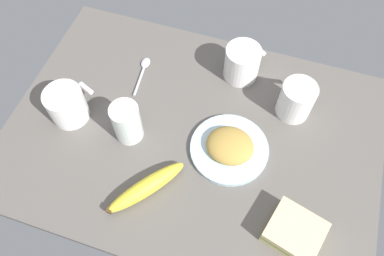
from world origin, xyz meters
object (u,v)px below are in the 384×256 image
Objects in this scene: coffee_mug_spare at (242,63)px; sandwich_main at (295,232)px; coffee_mug_black at (296,100)px; spoon at (143,70)px; glass_of_milk at (127,124)px; banana at (146,187)px; coffee_mug_milky at (67,105)px; plate_of_food at (230,147)px.

coffee_mug_spare is 0.87× the size of sandwich_main.
coffee_mug_black reaches higher than spoon.
glass_of_milk reaches higher than banana.
glass_of_milk is at bearing -128.76° from coffee_mug_spare.
coffee_mug_milky is 59.59cm from sandwich_main.
coffee_mug_black is at bearing 100.87° from sandwich_main.
coffee_mug_black is 1.00× the size of glass_of_milk.
coffee_mug_spare is 0.64× the size of banana.
plate_of_food is at bearing 46.30° from banana.
glass_of_milk is 0.83× the size of spoon.
banana is (-32.80, -0.29, -0.26)cm from sandwich_main.
spoon is at bearing 102.46° from glass_of_milk.
banana is at bearing -130.76° from coffee_mug_black.
plate_of_food is 1.74× the size of coffee_mug_black.
plate_of_food is 1.74× the size of glass_of_milk.
banana is (25.43, -12.70, -2.61)cm from coffee_mug_milky.
coffee_mug_spare reaches higher than spoon.
coffee_mug_milky is 22.42cm from spoon.
banana is (-26.87, -31.18, -3.03)cm from coffee_mug_black.
banana is 1.38× the size of spoon.
coffee_mug_spare is (-3.22, 22.90, 3.25)cm from plate_of_food.
plate_of_food is 1.42× the size of sandwich_main.
glass_of_milk is (16.04, -0.42, 0.13)cm from coffee_mug_milky.
plate_of_food is 23.57cm from sandwich_main.
sandwich_main reaches higher than spoon.
coffee_mug_black is 0.94× the size of coffee_mug_spare.
coffee_mug_spare is at bearing 98.01° from plate_of_food.
sandwich_main is 1.01× the size of spoon.
glass_of_milk is 0.60× the size of banana.
sandwich_main is (5.93, -30.89, -2.77)cm from coffee_mug_black.
glass_of_milk is at bearing -172.49° from plate_of_food.
coffee_mug_black is at bearing 52.42° from plate_of_food.
sandwich_main is at bearing -33.74° from spoon.
sandwich_main is at bearing -12.03° from coffee_mug_milky.
banana is at bearing -26.53° from coffee_mug_milky.
coffee_mug_milky reaches higher than plate_of_food.
plate_of_food is 24.57cm from glass_of_milk.
coffee_mug_milky is 1.04× the size of coffee_mug_spare.
glass_of_milk is 15.70cm from banana.
glass_of_milk reaches higher than coffee_mug_spare.
coffee_mug_milky is at bearing -176.06° from plate_of_food.
coffee_mug_black is 55.47cm from coffee_mug_milky.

